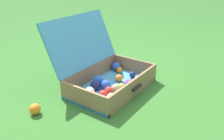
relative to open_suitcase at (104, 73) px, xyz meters
name	(u,v)px	position (x,y,z in m)	size (l,w,h in m)	color
ground_plane	(122,88)	(0.05, -0.13, -0.12)	(16.00, 16.00, 0.00)	#336B28
open_suitcase	(104,73)	(0.00, 0.00, 0.00)	(0.67, 0.62, 0.53)	#4799C6
stray_ball_on_grass	(35,109)	(-0.56, 0.14, -0.08)	(0.07, 0.07, 0.07)	orange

